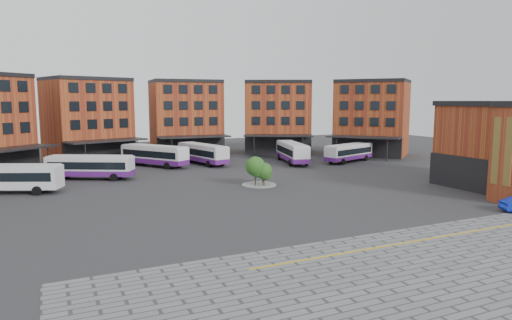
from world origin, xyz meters
name	(u,v)px	position (x,y,z in m)	size (l,w,h in m)	color
ground	(292,207)	(0.00, 0.00, 0.00)	(160.00, 160.00, 0.00)	#28282B
paving_zone	(502,281)	(2.00, -22.00, 0.01)	(50.00, 22.00, 0.02)	slate
yellow_line	(406,243)	(2.00, -14.00, 0.03)	(26.00, 0.15, 0.02)	gold
main_building	(157,121)	(-4.77, 38.25, 7.23)	(94.14, 42.48, 14.60)	#9B4821
tree_island	(260,170)	(1.96, 11.59, 1.94)	(4.40, 4.40, 3.78)	gray
bus_a	(9,176)	(-26.37, 19.63, 1.96)	(11.79, 7.14, 3.31)	silver
bus_b	(90,167)	(-16.97, 25.50, 1.76)	(11.45, 7.69, 3.25)	silver
bus_c	(154,155)	(-6.40, 33.91, 1.86)	(9.23, 11.65, 3.44)	white
bus_d	(203,153)	(1.59, 33.33, 1.82)	(5.49, 12.23, 3.36)	silver
bus_e	(292,152)	(16.00, 28.31, 1.87)	(5.81, 12.54, 3.45)	silver
bus_f	(349,152)	(25.48, 25.11, 1.69)	(11.27, 6.11, 3.11)	silver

